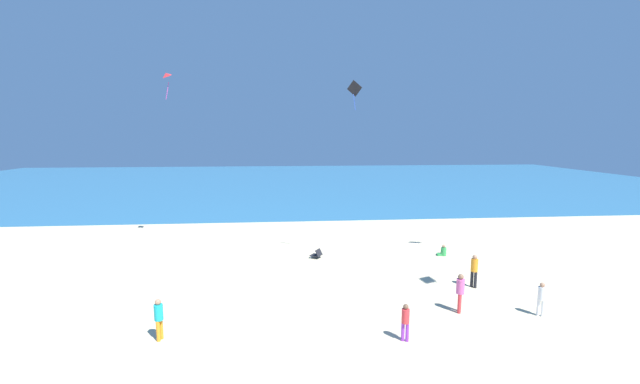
{
  "coord_description": "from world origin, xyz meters",
  "views": [
    {
      "loc": [
        -1.41,
        -9.52,
        7.3
      ],
      "look_at": [
        0.0,
        6.88,
        4.9
      ],
      "focal_mm": 21.97,
      "sensor_mm": 36.0,
      "label": 1
    }
  ],
  "objects_px": {
    "person_6": "(460,290)",
    "person_1": "(405,320)",
    "kite_black": "(355,89)",
    "beach_chair_far_right": "(317,254)",
    "person_0": "(474,269)",
    "kite_red": "(166,75)",
    "person_3": "(541,297)",
    "person_4": "(159,317)",
    "person_2": "(443,252)"
  },
  "relations": [
    {
      "from": "beach_chair_far_right",
      "to": "person_0",
      "type": "bearing_deg",
      "value": 176.67
    },
    {
      "from": "person_1",
      "to": "person_6",
      "type": "height_order",
      "value": "person_6"
    },
    {
      "from": "kite_black",
      "to": "kite_red",
      "type": "distance_m",
      "value": 12.29
    },
    {
      "from": "beach_chair_far_right",
      "to": "person_1",
      "type": "distance_m",
      "value": 10.08
    },
    {
      "from": "person_0",
      "to": "person_6",
      "type": "height_order",
      "value": "person_6"
    },
    {
      "from": "person_2",
      "to": "person_3",
      "type": "bearing_deg",
      "value": 103.65
    },
    {
      "from": "person_4",
      "to": "kite_black",
      "type": "distance_m",
      "value": 14.2
    },
    {
      "from": "person_6",
      "to": "person_0",
      "type": "bearing_deg",
      "value": -97.69
    },
    {
      "from": "person_1",
      "to": "person_2",
      "type": "relative_size",
      "value": 2.01
    },
    {
      "from": "kite_red",
      "to": "person_4",
      "type": "bearing_deg",
      "value": -77.01
    },
    {
      "from": "beach_chair_far_right",
      "to": "kite_black",
      "type": "relative_size",
      "value": 0.53
    },
    {
      "from": "person_0",
      "to": "kite_red",
      "type": "distance_m",
      "value": 21.16
    },
    {
      "from": "person_3",
      "to": "person_4",
      "type": "height_order",
      "value": "person_4"
    },
    {
      "from": "person_2",
      "to": "person_6",
      "type": "relative_size",
      "value": 0.42
    },
    {
      "from": "person_0",
      "to": "kite_red",
      "type": "xyz_separation_m",
      "value": [
        -16.42,
        8.72,
        10.1
      ]
    },
    {
      "from": "kite_red",
      "to": "person_3",
      "type": "bearing_deg",
      "value": -33.86
    },
    {
      "from": "person_2",
      "to": "kite_red",
      "type": "bearing_deg",
      "value": -3.99
    },
    {
      "from": "beach_chair_far_right",
      "to": "kite_red",
      "type": "xyz_separation_m",
      "value": [
        -9.23,
        3.54,
        10.78
      ]
    },
    {
      "from": "person_0",
      "to": "person_1",
      "type": "xyz_separation_m",
      "value": [
        -4.8,
        -4.59,
        -0.14
      ]
    },
    {
      "from": "person_1",
      "to": "person_6",
      "type": "distance_m",
      "value": 3.59
    },
    {
      "from": "person_0",
      "to": "person_2",
      "type": "height_order",
      "value": "person_0"
    },
    {
      "from": "person_6",
      "to": "person_1",
      "type": "bearing_deg",
      "value": 63.42
    },
    {
      "from": "person_4",
      "to": "beach_chair_far_right",
      "type": "bearing_deg",
      "value": 72.06
    },
    {
      "from": "person_4",
      "to": "person_1",
      "type": "bearing_deg",
      "value": 12.02
    },
    {
      "from": "beach_chair_far_right",
      "to": "person_1",
      "type": "bearing_deg",
      "value": 136.22
    },
    {
      "from": "kite_black",
      "to": "beach_chair_far_right",
      "type": "bearing_deg",
      "value": 142.0
    },
    {
      "from": "person_2",
      "to": "kite_red",
      "type": "height_order",
      "value": "kite_red"
    },
    {
      "from": "person_1",
      "to": "person_6",
      "type": "relative_size",
      "value": 0.84
    },
    {
      "from": "beach_chair_far_right",
      "to": "kite_red",
      "type": "height_order",
      "value": "kite_red"
    },
    {
      "from": "beach_chair_far_right",
      "to": "person_4",
      "type": "distance_m",
      "value": 10.99
    },
    {
      "from": "person_1",
      "to": "person_3",
      "type": "bearing_deg",
      "value": 125.33
    },
    {
      "from": "person_1",
      "to": "kite_black",
      "type": "height_order",
      "value": "kite_black"
    },
    {
      "from": "person_1",
      "to": "kite_black",
      "type": "relative_size",
      "value": 0.89
    },
    {
      "from": "beach_chair_far_right",
      "to": "person_3",
      "type": "relative_size",
      "value": 0.58
    },
    {
      "from": "person_2",
      "to": "beach_chair_far_right",
      "type": "bearing_deg",
      "value": 7.05
    },
    {
      "from": "beach_chair_far_right",
      "to": "person_1",
      "type": "relative_size",
      "value": 0.59
    },
    {
      "from": "beach_chair_far_right",
      "to": "kite_red",
      "type": "relative_size",
      "value": 0.48
    },
    {
      "from": "person_4",
      "to": "kite_red",
      "type": "xyz_separation_m",
      "value": [
        -2.88,
        12.48,
        10.15
      ]
    },
    {
      "from": "person_1",
      "to": "kite_red",
      "type": "xyz_separation_m",
      "value": [
        -11.63,
        13.31,
        10.23
      ]
    },
    {
      "from": "kite_black",
      "to": "person_0",
      "type": "bearing_deg",
      "value": -34.93
    },
    {
      "from": "person_2",
      "to": "person_4",
      "type": "xyz_separation_m",
      "value": [
        -14.07,
        -8.77,
        0.63
      ]
    },
    {
      "from": "beach_chair_far_right",
      "to": "kite_red",
      "type": "bearing_deg",
      "value": 11.47
    },
    {
      "from": "person_2",
      "to": "person_4",
      "type": "relative_size",
      "value": 0.45
    },
    {
      "from": "person_1",
      "to": "person_4",
      "type": "distance_m",
      "value": 8.79
    },
    {
      "from": "person_0",
      "to": "beach_chair_far_right",
      "type": "bearing_deg",
      "value": -72.44
    },
    {
      "from": "person_3",
      "to": "person_0",
      "type": "bearing_deg",
      "value": 56.68
    },
    {
      "from": "beach_chair_far_right",
      "to": "kite_black",
      "type": "bearing_deg",
      "value": 174.44
    },
    {
      "from": "person_3",
      "to": "kite_red",
      "type": "distance_m",
      "value": 23.64
    },
    {
      "from": "person_0",
      "to": "person_6",
      "type": "distance_m",
      "value": 3.14
    },
    {
      "from": "person_0",
      "to": "kite_black",
      "type": "height_order",
      "value": "kite_black"
    }
  ]
}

